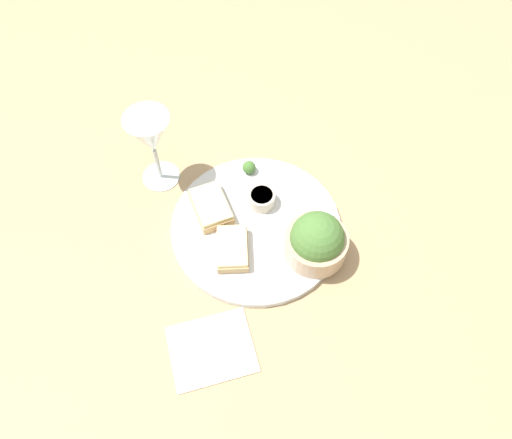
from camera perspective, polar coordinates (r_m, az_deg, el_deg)
name	(u,v)px	position (r m, az deg, el deg)	size (l,w,h in m)	color
ground_plane	(256,229)	(0.93, 0.00, -1.09)	(4.00, 4.00, 0.00)	tan
dinner_plate	(256,227)	(0.92, 0.00, -0.87)	(0.31, 0.31, 0.01)	silver
salad_bowl	(316,241)	(0.86, 6.93, -2.45)	(0.11, 0.11, 0.09)	tan
sauce_ramekin	(262,198)	(0.93, 0.65, 2.45)	(0.05, 0.05, 0.03)	beige
cheese_toast_near	(211,207)	(0.93, -5.16, 1.48)	(0.10, 0.07, 0.03)	tan
cheese_toast_far	(233,248)	(0.88, -2.70, -3.33)	(0.10, 0.07, 0.03)	tan
wine_glass	(151,137)	(0.92, -11.94, 9.17)	(0.08, 0.08, 0.17)	silver
garnish	(249,167)	(0.98, -0.81, 5.98)	(0.03, 0.03, 0.03)	#477533
napkin	(212,349)	(0.84, -5.09, -14.51)	(0.11, 0.14, 0.01)	beige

